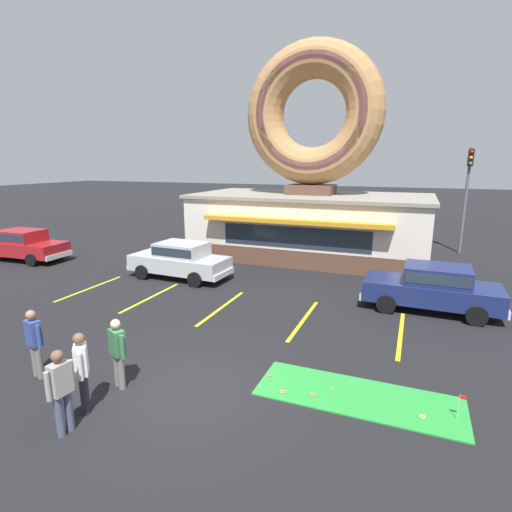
% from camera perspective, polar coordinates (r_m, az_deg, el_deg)
% --- Properties ---
extents(ground_plane, '(160.00, 160.00, 0.00)m').
position_cam_1_polar(ground_plane, '(9.64, -9.71, -18.40)').
color(ground_plane, black).
extents(donut_shop_building, '(12.30, 6.75, 10.96)m').
position_cam_1_polar(donut_shop_building, '(21.55, 7.84, 9.73)').
color(donut_shop_building, brown).
rests_on(donut_shop_building, ground).
extents(putting_mat, '(4.42, 1.57, 0.03)m').
position_cam_1_polar(putting_mat, '(9.56, 14.32, -18.87)').
color(putting_mat, green).
rests_on(putting_mat, ground).
extents(mini_donut_near_left, '(0.13, 0.13, 0.04)m').
position_cam_1_polar(mini_donut_near_left, '(9.27, 22.65, -20.40)').
color(mini_donut_near_left, '#E5C666').
rests_on(mini_donut_near_left, putting_mat).
extents(mini_donut_near_right, '(0.13, 0.13, 0.04)m').
position_cam_1_polar(mini_donut_near_right, '(9.40, 3.81, -18.78)').
color(mini_donut_near_right, '#D17F47').
rests_on(mini_donut_near_right, putting_mat).
extents(mini_donut_mid_left, '(0.13, 0.13, 0.04)m').
position_cam_1_polar(mini_donut_mid_left, '(9.37, 8.06, -19.03)').
color(mini_donut_mid_left, '#A5724C').
rests_on(mini_donut_mid_left, putting_mat).
extents(mini_donut_mid_centre, '(0.13, 0.13, 0.04)m').
position_cam_1_polar(mini_donut_mid_centre, '(10.00, 2.01, -16.63)').
color(mini_donut_mid_centre, '#A5724C').
rests_on(mini_donut_mid_centre, putting_mat).
extents(golf_ball, '(0.04, 0.04, 0.04)m').
position_cam_1_polar(golf_ball, '(9.66, 10.87, -18.05)').
color(golf_ball, white).
rests_on(golf_ball, putting_mat).
extents(putting_flag_pin, '(0.13, 0.01, 0.55)m').
position_cam_1_polar(putting_flag_pin, '(9.29, 27.28, -17.98)').
color(putting_flag_pin, silver).
rests_on(putting_flag_pin, putting_mat).
extents(car_red, '(4.63, 2.13, 1.60)m').
position_cam_1_polar(car_red, '(24.07, -30.24, 1.51)').
color(car_red, maroon).
rests_on(car_red, ground).
extents(car_navy, '(4.60, 2.06, 1.60)m').
position_cam_1_polar(car_navy, '(15.02, 23.97, -3.98)').
color(car_navy, navy).
rests_on(car_navy, ground).
extents(car_silver, '(4.63, 2.13, 1.60)m').
position_cam_1_polar(car_silver, '(17.90, -10.76, -0.39)').
color(car_silver, '#B2B5BA').
rests_on(car_silver, ground).
extents(pedestrian_blue_sweater_man, '(0.58, 0.33, 1.70)m').
position_cam_1_polar(pedestrian_blue_sweater_man, '(10.92, -29.11, -10.49)').
color(pedestrian_blue_sweater_man, slate).
rests_on(pedestrian_blue_sweater_man, ground).
extents(pedestrian_hooded_kid, '(0.43, 0.48, 1.74)m').
position_cam_1_polar(pedestrian_hooded_kid, '(9.08, -23.62, -14.52)').
color(pedestrian_hooded_kid, '#232328').
rests_on(pedestrian_hooded_kid, ground).
extents(pedestrian_leather_jacket_man, '(0.28, 0.59, 1.71)m').
position_cam_1_polar(pedestrian_leather_jacket_man, '(8.59, -26.08, -16.59)').
color(pedestrian_leather_jacket_man, '#474C66').
rests_on(pedestrian_leather_jacket_man, ground).
extents(pedestrian_clipboard_woman, '(0.55, 0.37, 1.65)m').
position_cam_1_polar(pedestrian_clipboard_woman, '(9.72, -19.18, -12.59)').
color(pedestrian_clipboard_woman, slate).
rests_on(pedestrian_clipboard_woman, ground).
extents(trash_bin, '(0.57, 0.57, 0.97)m').
position_cam_1_polar(trash_bin, '(21.47, -8.02, 0.97)').
color(trash_bin, '#51565B').
rests_on(trash_bin, ground).
extents(traffic_light_pole, '(0.28, 0.47, 5.80)m').
position_cam_1_polar(traffic_light_pole, '(24.93, 27.93, 8.73)').
color(traffic_light_pole, '#595B60').
rests_on(traffic_light_pole, ground).
extents(parking_stripe_far_left, '(0.12, 3.60, 0.01)m').
position_cam_1_polar(parking_stripe_far_left, '(17.72, -22.61, -4.26)').
color(parking_stripe_far_left, yellow).
rests_on(parking_stripe_far_left, ground).
extents(parking_stripe_left, '(0.12, 3.60, 0.01)m').
position_cam_1_polar(parking_stripe_left, '(15.82, -14.75, -5.71)').
color(parking_stripe_left, yellow).
rests_on(parking_stripe_left, ground).
extents(parking_stripe_mid_left, '(0.12, 3.60, 0.01)m').
position_cam_1_polar(parking_stripe_mid_left, '(14.31, -4.94, -7.35)').
color(parking_stripe_mid_left, yellow).
rests_on(parking_stripe_mid_left, ground).
extents(parking_stripe_centre, '(0.12, 3.60, 0.01)m').
position_cam_1_polar(parking_stripe_centre, '(13.31, 6.82, -9.02)').
color(parking_stripe_centre, yellow).
rests_on(parking_stripe_centre, ground).
extents(parking_stripe_mid_right, '(0.12, 3.60, 0.01)m').
position_cam_1_polar(parking_stripe_mid_right, '(12.94, 19.96, -10.43)').
color(parking_stripe_mid_right, yellow).
rests_on(parking_stripe_mid_right, ground).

